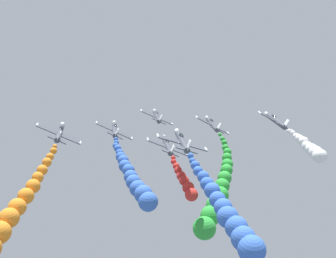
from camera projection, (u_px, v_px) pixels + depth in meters
airplane_lead at (157, 116)px, 103.33m from camera, size 8.71×10.35×4.60m
airplane_left_inner at (115, 129)px, 91.95m from camera, size 8.58×10.35×4.86m
smoke_trail_left_inner at (135, 182)px, 71.64m from camera, size 7.53×23.76×6.34m
airplane_right_inner at (212, 124)px, 94.61m from camera, size 8.50×10.35×5.01m
smoke_trail_right_inner at (217, 195)px, 65.44m from camera, size 13.24×32.90×5.87m
airplane_left_outer at (167, 145)px, 83.05m from camera, size 8.82×10.35×4.35m
smoke_trail_left_outer at (185, 183)px, 68.80m from camera, size 3.13×13.68×3.46m
airplane_right_outer at (60, 132)px, 78.64m from camera, size 8.60×10.35×4.83m
smoke_trail_right_outer at (14, 211)px, 53.94m from camera, size 7.44×27.44×5.63m
airplane_trailing at (276, 121)px, 85.01m from camera, size 8.48×10.35×5.05m
smoke_trail_trailing at (311, 149)px, 69.84m from camera, size 2.61×14.58×2.55m
airplane_high_slot at (182, 141)px, 68.53m from camera, size 9.13×10.35×3.55m
smoke_trail_high_slot at (230, 218)px, 48.26m from camera, size 5.15×23.13×5.19m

